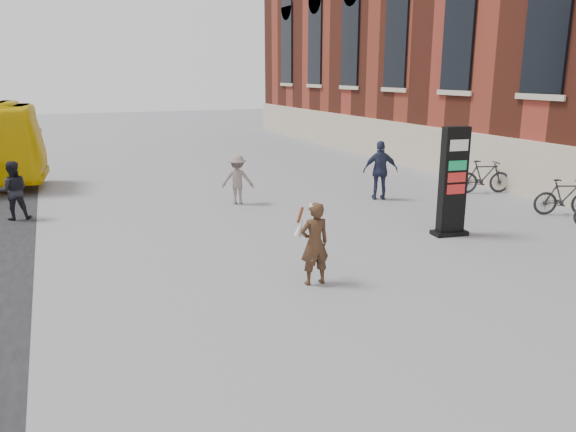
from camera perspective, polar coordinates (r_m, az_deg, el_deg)
name	(u,v)px	position (r m, az deg, el deg)	size (l,w,h in m)	color
ground	(316,280)	(10.85, 2.83, -6.55)	(100.00, 100.00, 0.00)	#9E9EA3
info_pylon	(453,182)	(14.06, 16.41, 3.33)	(0.89, 0.52, 2.65)	black
woman	(314,242)	(10.43, 2.69, -2.70)	(0.60, 0.53, 1.58)	#392315
pedestrian_a	(13,191)	(16.79, -26.14, 2.33)	(0.77, 0.60, 1.59)	black
pedestrian_b	(238,180)	(16.99, -5.15, 3.71)	(0.97, 0.55, 1.49)	gray
pedestrian_c	(380,170)	(17.74, 9.38, 4.59)	(1.08, 0.45, 1.84)	#282E4A
bike_5	(565,197)	(17.41, 26.29, 1.73)	(0.48, 1.70, 1.02)	#232327
bike_7	(484,177)	(19.60, 19.28, 3.79)	(0.51, 1.81, 1.09)	#232327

